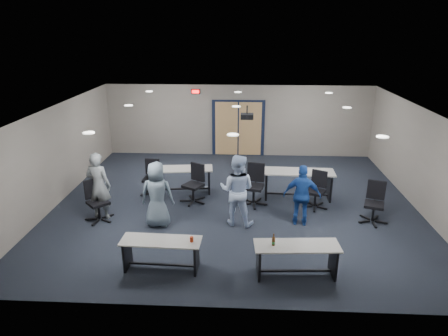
# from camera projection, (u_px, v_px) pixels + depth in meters

# --- Properties ---
(floor) EXTENTS (10.00, 10.00, 0.00)m
(floor) POSITION_uv_depth(u_px,v_px,m) (235.00, 203.00, 11.37)
(floor) COLOR black
(floor) RESTS_ON ground
(back_wall) EXTENTS (10.00, 0.04, 2.70)m
(back_wall) POSITION_uv_depth(u_px,v_px,m) (238.00, 121.00, 15.15)
(back_wall) COLOR gray
(back_wall) RESTS_ON floor
(front_wall) EXTENTS (10.00, 0.04, 2.70)m
(front_wall) POSITION_uv_depth(u_px,v_px,m) (229.00, 242.00, 6.69)
(front_wall) COLOR gray
(front_wall) RESTS_ON floor
(left_wall) EXTENTS (0.04, 9.00, 2.70)m
(left_wall) POSITION_uv_depth(u_px,v_px,m) (57.00, 155.00, 11.16)
(left_wall) COLOR gray
(left_wall) RESTS_ON floor
(right_wall) EXTENTS (0.04, 9.00, 2.70)m
(right_wall) POSITION_uv_depth(u_px,v_px,m) (422.00, 161.00, 10.67)
(right_wall) COLOR gray
(right_wall) RESTS_ON floor
(ceiling) EXTENTS (10.00, 9.00, 0.04)m
(ceiling) POSITION_uv_depth(u_px,v_px,m) (236.00, 109.00, 10.46)
(ceiling) COLOR white
(ceiling) RESTS_ON back_wall
(double_door) EXTENTS (2.00, 0.07, 2.20)m
(double_door) POSITION_uv_depth(u_px,v_px,m) (238.00, 129.00, 15.22)
(double_door) COLOR black
(double_door) RESTS_ON back_wall
(exit_sign) EXTENTS (0.32, 0.07, 0.18)m
(exit_sign) POSITION_uv_depth(u_px,v_px,m) (196.00, 92.00, 14.80)
(exit_sign) COLOR black
(exit_sign) RESTS_ON back_wall
(ceiling_projector) EXTENTS (0.35, 0.32, 0.37)m
(ceiling_projector) POSITION_uv_depth(u_px,v_px,m) (247.00, 116.00, 11.02)
(ceiling_projector) COLOR black
(ceiling_projector) RESTS_ON ceiling
(ceiling_can_lights) EXTENTS (6.24, 5.74, 0.02)m
(ceiling_can_lights) POSITION_uv_depth(u_px,v_px,m) (236.00, 108.00, 10.71)
(ceiling_can_lights) COLOR white
(ceiling_can_lights) RESTS_ON ceiling
(table_front_left) EXTENTS (1.65, 0.60, 0.77)m
(table_front_left) POSITION_uv_depth(u_px,v_px,m) (162.00, 249.00, 8.16)
(table_front_left) COLOR #A4A29B
(table_front_left) RESTS_ON floor
(table_front_right) EXTENTS (1.72, 0.67, 0.94)m
(table_front_right) POSITION_uv_depth(u_px,v_px,m) (296.00, 254.00, 7.94)
(table_front_right) COLOR #A4A29B
(table_front_right) RESTS_ON floor
(table_back_left) EXTENTS (1.94, 0.83, 0.76)m
(table_back_left) POSITION_uv_depth(u_px,v_px,m) (181.00, 176.00, 11.93)
(table_back_left) COLOR #A4A29B
(table_back_left) RESTS_ON floor
(table_back_right) EXTENTS (2.06, 0.74, 0.83)m
(table_back_right) POSITION_uv_depth(u_px,v_px,m) (298.00, 180.00, 11.52)
(table_back_right) COLOR #A4A29B
(table_back_right) RESTS_ON floor
(chair_back_a) EXTENTS (0.68, 0.68, 1.04)m
(chair_back_a) POSITION_uv_depth(u_px,v_px,m) (151.00, 178.00, 11.78)
(chair_back_a) COLOR black
(chair_back_a) RESTS_ON floor
(chair_back_b) EXTENTS (0.95, 0.95, 1.10)m
(chair_back_b) POSITION_uv_depth(u_px,v_px,m) (193.00, 184.00, 11.24)
(chair_back_b) COLOR black
(chair_back_b) RESTS_ON floor
(chair_back_c) EXTENTS (0.88, 0.88, 1.16)m
(chair_back_c) POSITION_uv_depth(u_px,v_px,m) (254.00, 185.00, 11.08)
(chair_back_c) COLOR black
(chair_back_c) RESTS_ON floor
(chair_back_d) EXTENTS (0.88, 0.88, 1.03)m
(chair_back_d) POSITION_uv_depth(u_px,v_px,m) (316.00, 190.00, 10.91)
(chair_back_d) COLOR black
(chair_back_d) RESTS_ON floor
(chair_loose_left) EXTENTS (0.96, 0.96, 1.08)m
(chair_loose_left) POSITION_uv_depth(u_px,v_px,m) (98.00, 201.00, 10.18)
(chair_loose_left) COLOR black
(chair_loose_left) RESTS_ON floor
(chair_loose_right) EXTENTS (0.86, 0.86, 1.07)m
(chair_loose_right) POSITION_uv_depth(u_px,v_px,m) (374.00, 203.00, 10.08)
(chair_loose_right) COLOR black
(chair_loose_right) RESTS_ON floor
(person_gray) EXTENTS (0.71, 0.53, 1.78)m
(person_gray) POSITION_uv_depth(u_px,v_px,m) (99.00, 186.00, 10.24)
(person_gray) COLOR gray
(person_gray) RESTS_ON floor
(person_plaid) EXTENTS (0.82, 0.54, 1.67)m
(person_plaid) POSITION_uv_depth(u_px,v_px,m) (157.00, 195.00, 9.83)
(person_plaid) COLOR slate
(person_plaid) RESTS_ON floor
(person_lightblue) EXTENTS (1.02, 0.87, 1.83)m
(person_lightblue) POSITION_uv_depth(u_px,v_px,m) (237.00, 190.00, 9.90)
(person_lightblue) COLOR #C0D7FE
(person_lightblue) RESTS_ON floor
(person_navy) EXTENTS (0.96, 0.49, 1.58)m
(person_navy) POSITION_uv_depth(u_px,v_px,m) (302.00, 195.00, 9.90)
(person_navy) COLOR #1C469E
(person_navy) RESTS_ON floor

